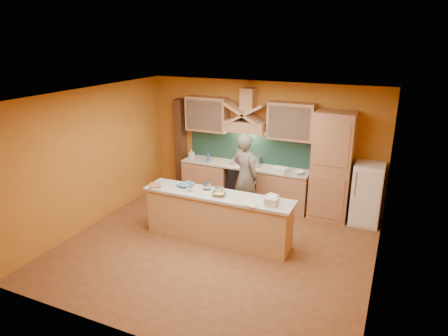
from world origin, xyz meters
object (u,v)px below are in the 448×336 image
at_px(stove, 244,184).
at_px(person, 245,176).
at_px(fridge, 367,194).
at_px(mixing_bowl, 219,194).
at_px(kitchen_scale, 219,190).

bearing_deg(stove, person, -67.15).
distance_m(fridge, mixing_bowl, 3.15).
relative_size(person, kitchen_scale, 14.40).
xyz_separation_m(fridge, person, (-2.43, -0.64, 0.26)).
bearing_deg(kitchen_scale, stove, 110.80).
relative_size(stove, person, 0.49).
xyz_separation_m(stove, kitchen_scale, (0.20, -1.83, 0.55)).
xyz_separation_m(fridge, mixing_bowl, (-2.44, -1.96, 0.33)).
bearing_deg(stove, mixing_bowl, -82.49).
height_order(person, mixing_bowl, person).
bearing_deg(mixing_bowl, kitchen_scale, 115.52).
xyz_separation_m(stove, person, (0.27, -0.64, 0.46)).
bearing_deg(mixing_bowl, fridge, 38.72).
height_order(stove, kitchen_scale, kitchen_scale).
relative_size(stove, fridge, 0.69).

